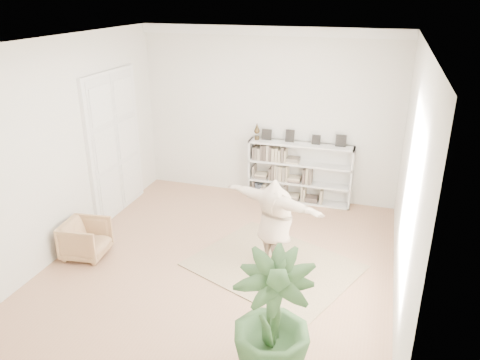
% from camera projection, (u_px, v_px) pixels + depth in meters
% --- Properties ---
extents(floor, '(6.00, 6.00, 0.00)m').
position_uv_depth(floor, '(223.00, 262.00, 7.90)').
color(floor, '#A67755').
rests_on(floor, ground).
extents(room_shell, '(6.00, 6.00, 6.00)m').
position_uv_depth(room_shell, '(270.00, 31.00, 9.17)').
color(room_shell, silver).
rests_on(room_shell, floor).
extents(doors, '(0.09, 1.78, 2.92)m').
position_uv_depth(doors, '(115.00, 145.00, 9.26)').
color(doors, white).
rests_on(doors, floor).
extents(bookshelf, '(2.20, 0.35, 1.64)m').
position_uv_depth(bookshelf, '(299.00, 173.00, 9.94)').
color(bookshelf, silver).
rests_on(bookshelf, floor).
extents(armchair, '(0.79, 0.77, 0.65)m').
position_uv_depth(armchair, '(86.00, 239.00, 7.96)').
color(armchair, tan).
rests_on(armchair, floor).
extents(rug, '(3.08, 2.81, 0.02)m').
position_uv_depth(rug, '(273.00, 265.00, 7.76)').
color(rug, tan).
rests_on(rug, floor).
extents(rocker_board, '(0.52, 0.42, 0.10)m').
position_uv_depth(rocker_board, '(273.00, 263.00, 7.74)').
color(rocker_board, '#9D6F3E').
rests_on(rocker_board, rug).
extents(person, '(1.87, 1.16, 1.48)m').
position_uv_depth(person, '(275.00, 220.00, 7.44)').
color(person, '#C2AA92').
rests_on(person, rocker_board).
extents(houseplant, '(0.92, 0.92, 1.62)m').
position_uv_depth(houseplant, '(272.00, 319.00, 5.27)').
color(houseplant, '#2B4C26').
rests_on(houseplant, floor).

